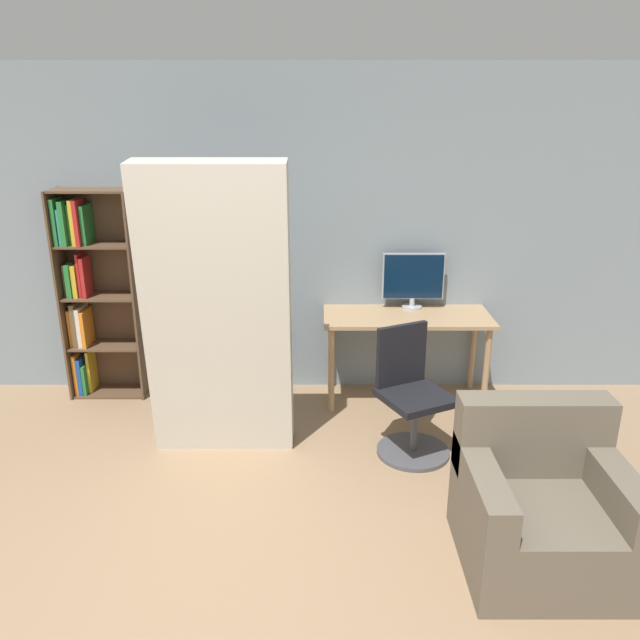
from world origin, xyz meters
The scene contains 8 objects.
ground_plane centered at (0.00, 0.00, 0.00)m, with size 16.00×16.00×0.00m, color #937556.
wall_back centered at (0.00, 2.86, 1.35)m, with size 8.00×0.06×2.70m.
desk centered at (1.28, 2.54, 0.65)m, with size 1.36×0.58×0.76m.
monitor centered at (1.34, 2.73, 1.01)m, with size 0.51×0.17×0.47m.
office_chair centered at (1.21, 1.71, 0.37)m, with size 0.59×0.59×0.92m.
bookshelf centered at (-1.32, 2.70, 0.91)m, with size 0.63×0.32×1.75m.
mattress_near centered at (-0.12, 1.73, 1.03)m, with size 0.99×0.42×2.06m.
armchair centered at (1.76, 0.58, 0.32)m, with size 0.85×0.80×0.85m.
Camera 1 is at (0.57, -2.27, 2.36)m, focal length 35.00 mm.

